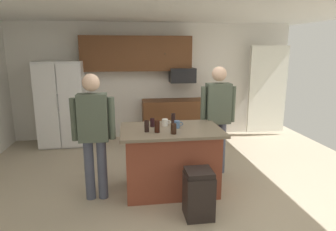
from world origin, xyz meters
The scene contains 19 objects.
floor centered at (0.00, 0.00, 0.00)m, with size 7.04×7.04×0.00m, color #B7A88E.
ceiling centered at (0.00, 0.00, 2.60)m, with size 7.04×7.04×0.00m, color white.
back_wall centered at (0.00, 2.80, 1.30)m, with size 6.40×0.10×2.60m, color white.
french_door_window_panel centered at (2.60, 2.40, 1.10)m, with size 0.90×0.06×2.00m, color white.
cabinet_run_upper centered at (-0.40, 2.60, 1.93)m, with size 2.40×0.38×0.75m.
cabinet_run_lower centered at (0.60, 2.48, 0.45)m, with size 1.80×0.63×0.90m.
refrigerator centered at (-2.00, 2.38, 0.89)m, with size 0.94×0.76×1.78m.
microwave_over_range centered at (0.60, 2.50, 1.45)m, with size 0.56×0.40×0.32m, color black.
kitchen_island centered at (-0.04, -0.03, 0.47)m, with size 1.41×0.93×0.93m.
person_guest_left centered at (-1.09, -0.13, 0.99)m, with size 0.57×0.23×1.72m.
person_guest_right centered at (0.80, 0.47, 1.02)m, with size 0.57×0.23×1.76m.
mug_blue_stoneware centered at (-0.10, 0.13, 0.98)m, with size 0.13×0.09×0.10m.
mug_ceramic_white centered at (0.05, -0.01, 0.98)m, with size 0.13×0.08×0.11m.
glass_stout_tall centered at (-0.25, -0.19, 1.01)m, with size 0.07×0.07×0.16m.
tumbler_amber centered at (-0.29, 0.11, 0.99)m, with size 0.07×0.07×0.12m.
glass_pilsner centered at (-0.39, -0.14, 1.01)m, with size 0.06×0.06×0.16m.
glass_dark_ale centered at (-0.04, -0.29, 1.00)m, with size 0.08×0.08×0.14m.
glass_short_whisky centered at (0.04, 0.27, 1.00)m, with size 0.06×0.06×0.15m.
trash_bin centered at (0.19, -0.78, 0.30)m, with size 0.34×0.34×0.61m.
Camera 1 is at (-0.63, -3.93, 2.02)m, focal length 31.17 mm.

